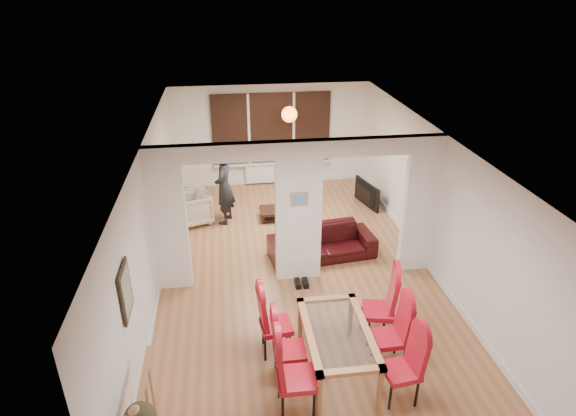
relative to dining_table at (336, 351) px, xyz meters
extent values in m
cube|color=#9C663E|center=(-0.16, 2.42, -0.36)|extent=(5.00, 9.00, 0.01)
cube|color=white|center=(-0.16, 2.42, 0.94)|extent=(5.00, 0.18, 2.60)
cube|color=black|center=(-0.16, 6.86, 1.14)|extent=(3.00, 0.08, 1.80)
cube|color=white|center=(-0.16, 6.82, -0.06)|extent=(1.40, 0.08, 0.50)
sphere|color=orange|center=(0.14, 5.72, 1.79)|extent=(0.36, 0.36, 0.36)
cube|color=gray|center=(-2.63, 0.02, 1.24)|extent=(0.04, 0.52, 0.67)
cube|color=#4C8CD8|center=(-0.16, 2.32, 1.24)|extent=(0.30, 0.03, 0.25)
imported|color=black|center=(0.41, 3.05, -0.06)|extent=(2.13, 1.04, 0.60)
imported|color=beige|center=(-2.16, 4.85, -0.01)|extent=(0.96, 0.97, 0.71)
imported|color=black|center=(-1.42, 4.78, 0.49)|extent=(0.71, 0.57, 1.70)
imported|color=black|center=(1.84, 5.17, -0.07)|extent=(1.02, 0.40, 0.59)
cylinder|color=#143F19|center=(-0.10, 4.69, 0.02)|extent=(0.07, 0.07, 0.27)
imported|color=black|center=(-0.07, 4.73, -0.09)|extent=(0.23, 0.23, 0.06)
camera|label=1|loc=(-1.35, -4.93, 4.63)|focal=30.00mm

